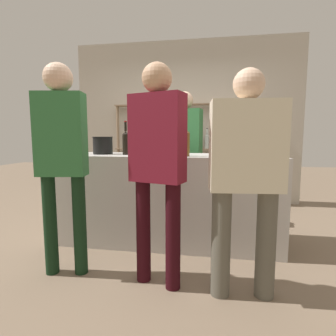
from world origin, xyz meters
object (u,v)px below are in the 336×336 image
(counter_bottle_2, at_px, (141,142))
(customer_center, at_px, (157,157))
(wine_glass, at_px, (158,143))
(cork_jar, at_px, (154,150))
(counter_bottle_0, at_px, (264,144))
(counter_bottle_3, at_px, (126,142))
(ice_bucket, at_px, (103,145))
(customer_right, at_px, (246,170))
(customer_left, at_px, (61,150))
(counter_bottle_4, at_px, (185,142))
(counter_bottle_1, at_px, (170,142))
(server_behind_counter, at_px, (184,146))

(counter_bottle_2, bearing_deg, customer_center, -67.38)
(wine_glass, height_order, cork_jar, wine_glass)
(cork_jar, bearing_deg, counter_bottle_0, 7.81)
(counter_bottle_3, xyz_separation_m, ice_bucket, (-0.29, 0.07, -0.04))
(cork_jar, xyz_separation_m, customer_right, (0.82, -0.82, -0.09))
(counter_bottle_3, height_order, customer_left, customer_left)
(counter_bottle_2, xyz_separation_m, customer_left, (-0.45, -0.80, -0.06))
(customer_left, bearing_deg, counter_bottle_3, -30.14)
(wine_glass, bearing_deg, counter_bottle_2, -117.58)
(counter_bottle_0, bearing_deg, counter_bottle_2, -176.20)
(counter_bottle_2, relative_size, cork_jar, 2.77)
(customer_center, bearing_deg, wine_glass, 28.09)
(customer_left, bearing_deg, counter_bottle_4, -65.20)
(counter_bottle_1, height_order, customer_right, customer_right)
(customer_center, bearing_deg, cork_jar, 30.69)
(counter_bottle_4, distance_m, cork_jar, 0.35)
(counter_bottle_3, height_order, counter_bottle_4, counter_bottle_4)
(customer_right, height_order, customer_center, customer_center)
(server_behind_counter, bearing_deg, counter_bottle_0, 65.02)
(counter_bottle_2, distance_m, server_behind_counter, 0.86)
(customer_left, bearing_deg, counter_bottle_0, -72.35)
(counter_bottle_1, relative_size, customer_right, 0.23)
(wine_glass, bearing_deg, customer_center, -78.93)
(counter_bottle_4, xyz_separation_m, wine_glass, (-0.36, 0.42, -0.02))
(wine_glass, bearing_deg, server_behind_counter, 62.77)
(counter_bottle_2, distance_m, counter_bottle_4, 0.52)
(server_behind_counter, bearing_deg, wine_glass, -15.20)
(counter_bottle_4, bearing_deg, customer_left, -145.82)
(counter_bottle_4, height_order, wine_glass, counter_bottle_4)
(counter_bottle_4, bearing_deg, wine_glass, 130.39)
(counter_bottle_4, height_order, cork_jar, counter_bottle_4)
(counter_bottle_3, distance_m, counter_bottle_4, 0.66)
(counter_bottle_0, xyz_separation_m, wine_glass, (-1.15, 0.17, 0.01))
(counter_bottle_3, distance_m, customer_center, 0.95)
(counter_bottle_0, distance_m, ice_bucket, 1.73)
(counter_bottle_2, relative_size, counter_bottle_4, 0.95)
(counter_bottle_0, bearing_deg, server_behind_counter, 143.00)
(counter_bottle_4, distance_m, ice_bucket, 0.96)
(customer_right, distance_m, customer_center, 0.64)
(counter_bottle_2, relative_size, customer_center, 0.21)
(counter_bottle_3, bearing_deg, wine_glass, 45.39)
(counter_bottle_1, xyz_separation_m, counter_bottle_3, (-0.48, -0.03, -0.00))
(counter_bottle_4, bearing_deg, customer_center, -101.88)
(server_behind_counter, relative_size, customer_center, 1.04)
(server_behind_counter, bearing_deg, counter_bottle_1, 6.57)
(server_behind_counter, xyz_separation_m, customer_left, (-0.84, -1.56, 0.01))
(counter_bottle_1, bearing_deg, customer_center, -87.90)
(server_behind_counter, bearing_deg, cork_jar, -3.51)
(counter_bottle_3, bearing_deg, customer_left, -110.76)
(counter_bottle_0, xyz_separation_m, counter_bottle_2, (-1.29, -0.09, 0.02))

